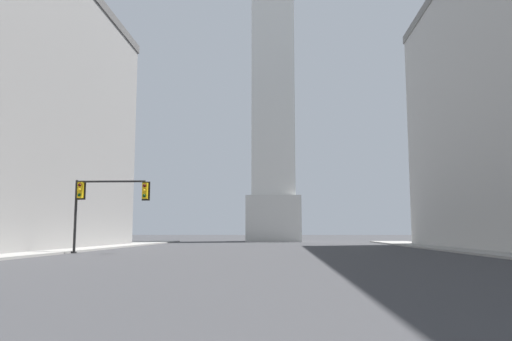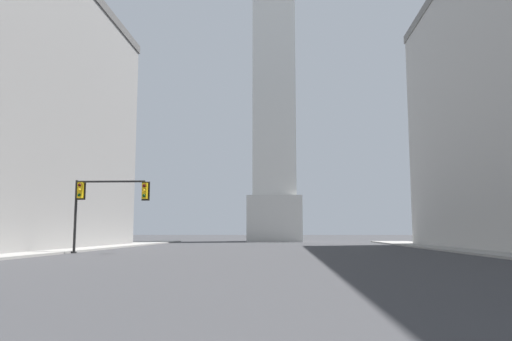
% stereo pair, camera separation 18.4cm
% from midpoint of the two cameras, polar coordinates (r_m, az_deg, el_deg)
% --- Properties ---
extents(traffic_light_mid_left, '(5.34, 0.51, 5.04)m').
position_cam_midpoint_polar(traffic_light_mid_left, '(36.23, -17.35, -2.92)').
color(traffic_light_mid_left, black).
rests_on(traffic_light_mid_left, ground_plane).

